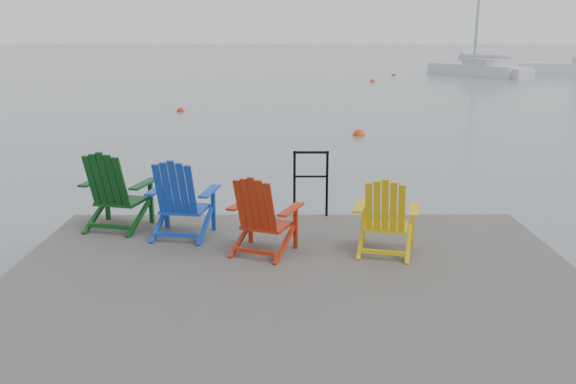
{
  "coord_description": "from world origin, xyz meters",
  "views": [
    {
      "loc": [
        -0.08,
        -5.54,
        2.9
      ],
      "look_at": [
        -0.06,
        2.39,
        0.85
      ],
      "focal_mm": 38.0,
      "sensor_mm": 36.0,
      "label": 1
    }
  ],
  "objects_px": {
    "buoy_d": "(394,76)",
    "chair_blue": "(181,198)",
    "buoy_c": "(373,82)",
    "buoy_a": "(359,135)",
    "sailboat_near": "(477,71)",
    "chair_yellow": "(386,215)",
    "chair_green": "(115,190)",
    "chair_red": "(262,214)",
    "buoy_b": "(181,112)",
    "handrail": "(311,177)",
    "sailboat_mid": "(473,65)"
  },
  "relations": [
    {
      "from": "chair_yellow",
      "to": "buoy_a",
      "type": "relative_size",
      "value": 2.42
    },
    {
      "from": "chair_yellow",
      "to": "buoy_b",
      "type": "distance_m",
      "value": 18.09
    },
    {
      "from": "chair_blue",
      "to": "chair_red",
      "type": "relative_size",
      "value": 1.07
    },
    {
      "from": "handrail",
      "to": "chair_yellow",
      "type": "relative_size",
      "value": 1.0
    },
    {
      "from": "chair_blue",
      "to": "buoy_c",
      "type": "height_order",
      "value": "chair_blue"
    },
    {
      "from": "sailboat_near",
      "to": "handrail",
      "type": "bearing_deg",
      "value": -136.43
    },
    {
      "from": "buoy_c",
      "to": "sailboat_mid",
      "type": "bearing_deg",
      "value": 53.49
    },
    {
      "from": "buoy_b",
      "to": "buoy_d",
      "type": "distance_m",
      "value": 24.86
    },
    {
      "from": "buoy_a",
      "to": "buoy_d",
      "type": "height_order",
      "value": "buoy_a"
    },
    {
      "from": "chair_blue",
      "to": "chair_red",
      "type": "distance_m",
      "value": 1.16
    },
    {
      "from": "chair_blue",
      "to": "buoy_c",
      "type": "distance_m",
      "value": 33.07
    },
    {
      "from": "buoy_a",
      "to": "chair_green",
      "type": "bearing_deg",
      "value": -112.26
    },
    {
      "from": "buoy_b",
      "to": "buoy_d",
      "type": "height_order",
      "value": "same"
    },
    {
      "from": "chair_red",
      "to": "chair_yellow",
      "type": "distance_m",
      "value": 1.38
    },
    {
      "from": "chair_blue",
      "to": "buoy_c",
      "type": "xyz_separation_m",
      "value": [
        6.78,
        32.35,
        -0.99
      ]
    },
    {
      "from": "chair_green",
      "to": "chair_yellow",
      "type": "distance_m",
      "value": 3.4
    },
    {
      "from": "chair_blue",
      "to": "buoy_b",
      "type": "height_order",
      "value": "chair_blue"
    },
    {
      "from": "chair_green",
      "to": "chair_blue",
      "type": "height_order",
      "value": "chair_green"
    },
    {
      "from": "chair_yellow",
      "to": "buoy_b",
      "type": "relative_size",
      "value": 2.86
    },
    {
      "from": "chair_green",
      "to": "buoy_c",
      "type": "height_order",
      "value": "chair_green"
    },
    {
      "from": "sailboat_near",
      "to": "buoy_a",
      "type": "xyz_separation_m",
      "value": [
        -11.79,
        -27.31,
        -0.36
      ]
    },
    {
      "from": "chair_green",
      "to": "chair_yellow",
      "type": "relative_size",
      "value": 1.13
    },
    {
      "from": "chair_blue",
      "to": "sailboat_mid",
      "type": "relative_size",
      "value": 0.09
    },
    {
      "from": "chair_blue",
      "to": "buoy_b",
      "type": "xyz_separation_m",
      "value": [
        -2.86,
        16.69,
        -0.99
      ]
    },
    {
      "from": "chair_blue",
      "to": "sailboat_mid",
      "type": "xyz_separation_m",
      "value": [
        17.42,
        46.72,
        -0.64
      ]
    },
    {
      "from": "sailboat_mid",
      "to": "buoy_b",
      "type": "height_order",
      "value": "sailboat_mid"
    },
    {
      "from": "handrail",
      "to": "chair_green",
      "type": "height_order",
      "value": "chair_green"
    },
    {
      "from": "handrail",
      "to": "buoy_c",
      "type": "distance_m",
      "value": 31.89
    },
    {
      "from": "chair_green",
      "to": "buoy_b",
      "type": "height_order",
      "value": "chair_green"
    },
    {
      "from": "chair_green",
      "to": "chair_blue",
      "type": "bearing_deg",
      "value": -7.25
    },
    {
      "from": "buoy_a",
      "to": "buoy_c",
      "type": "relative_size",
      "value": 1.09
    },
    {
      "from": "buoy_a",
      "to": "handrail",
      "type": "bearing_deg",
      "value": -100.37
    },
    {
      "from": "buoy_b",
      "to": "sailboat_near",
      "type": "bearing_deg",
      "value": 49.91
    },
    {
      "from": "chair_yellow",
      "to": "chair_blue",
      "type": "bearing_deg",
      "value": 179.77
    },
    {
      "from": "buoy_a",
      "to": "buoy_c",
      "type": "bearing_deg",
      "value": 81.12
    },
    {
      "from": "buoy_d",
      "to": "chair_blue",
      "type": "bearing_deg",
      "value": -103.41
    },
    {
      "from": "chair_yellow",
      "to": "buoy_d",
      "type": "bearing_deg",
      "value": 94.07
    },
    {
      "from": "handrail",
      "to": "buoy_a",
      "type": "distance_m",
      "value": 10.17
    },
    {
      "from": "chair_red",
      "to": "chair_yellow",
      "type": "height_order",
      "value": "chair_red"
    },
    {
      "from": "chair_yellow",
      "to": "buoy_b",
      "type": "bearing_deg",
      "value": 120.79
    },
    {
      "from": "chair_red",
      "to": "sailboat_near",
      "type": "relative_size",
      "value": 0.08
    },
    {
      "from": "chair_green",
      "to": "chair_yellow",
      "type": "height_order",
      "value": "chair_green"
    },
    {
      "from": "sailboat_near",
      "to": "buoy_c",
      "type": "distance_m",
      "value": 10.25
    },
    {
      "from": "buoy_a",
      "to": "sailboat_near",
      "type": "bearing_deg",
      "value": 66.64
    },
    {
      "from": "chair_green",
      "to": "chair_blue",
      "type": "distance_m",
      "value": 0.94
    },
    {
      "from": "chair_yellow",
      "to": "buoy_b",
      "type": "height_order",
      "value": "chair_yellow"
    },
    {
      "from": "buoy_c",
      "to": "buoy_d",
      "type": "height_order",
      "value": "buoy_c"
    },
    {
      "from": "handrail",
      "to": "chair_blue",
      "type": "bearing_deg",
      "value": -150.66
    },
    {
      "from": "handrail",
      "to": "buoy_a",
      "type": "xyz_separation_m",
      "value": [
        1.82,
        9.95,
        -1.04
      ]
    },
    {
      "from": "chair_red",
      "to": "buoy_a",
      "type": "xyz_separation_m",
      "value": [
        2.42,
        11.44,
        -0.96
      ]
    }
  ]
}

